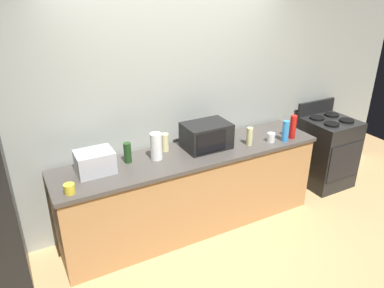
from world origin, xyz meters
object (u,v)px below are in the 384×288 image
object	(u,v)px
stove_range	(326,151)
bottle_hot_sauce	(293,127)
bottle_vinegar	(250,136)
mug_white	(271,137)
bottle_spray_cleaner	(286,131)
mug_yellow	(69,189)
paper_towel_roll	(156,146)
bottle_wine	(128,153)
microwave	(206,136)
toaster_oven	(95,162)
bottle_hand_soap	(165,142)

from	to	relation	value
stove_range	bottle_hot_sauce	distance (m)	1.03
bottle_vinegar	mug_white	size ratio (longest dim) A/B	1.96
bottle_spray_cleaner	mug_yellow	xyz separation A→B (m)	(-2.31, 0.01, -0.07)
paper_towel_roll	bottle_wine	distance (m)	0.28
stove_range	bottle_spray_cleaner	xyz separation A→B (m)	(-0.95, -0.21, 0.56)
stove_range	mug_yellow	xyz separation A→B (m)	(-3.26, -0.20, 0.48)
paper_towel_roll	bottle_hot_sauce	xyz separation A→B (m)	(1.54, -0.24, -0.00)
mug_yellow	paper_towel_roll	bearing A→B (deg)	15.64
bottle_hot_sauce	mug_yellow	distance (m)	2.43
microwave	paper_towel_roll	bearing A→B (deg)	179.78
toaster_oven	bottle_hot_sauce	xyz separation A→B (m)	(2.14, -0.25, 0.03)
bottle_hot_sauce	mug_yellow	bearing A→B (deg)	-179.73
stove_range	mug_yellow	size ratio (longest dim) A/B	11.72
microwave	bottle_vinegar	size ratio (longest dim) A/B	2.44
paper_towel_roll	bottle_hand_soap	world-z (taller)	paper_towel_roll
microwave	bottle_vinegar	bearing A→B (deg)	-20.00
bottle_spray_cleaner	bottle_hot_sauce	bearing A→B (deg)	10.74
paper_towel_roll	mug_yellow	bearing A→B (deg)	-164.36
bottle_hand_soap	mug_yellow	xyz separation A→B (m)	(-1.04, -0.37, -0.05)
microwave	bottle_hand_soap	xyz separation A→B (m)	(-0.42, 0.12, -0.04)
bottle_wine	mug_yellow	xyz separation A→B (m)	(-0.62, -0.31, -0.06)
bottle_vinegar	bottle_spray_cleaner	xyz separation A→B (m)	(0.41, -0.10, 0.02)
bottle_spray_cleaner	mug_white	xyz separation A→B (m)	(-0.15, 0.05, -0.07)
stove_range	paper_towel_roll	bearing A→B (deg)	178.79
paper_towel_roll	mug_yellow	xyz separation A→B (m)	(-0.89, -0.25, -0.09)
bottle_hot_sauce	bottle_spray_cleaner	world-z (taller)	bottle_hot_sauce
stove_range	bottle_spray_cleaner	bearing A→B (deg)	-167.50
toaster_oven	mug_yellow	xyz separation A→B (m)	(-0.29, -0.26, -0.06)
bottle_spray_cleaner	paper_towel_roll	bearing A→B (deg)	169.52
microwave	mug_white	distance (m)	0.73
stove_range	toaster_oven	world-z (taller)	toaster_oven
bottle_hot_sauce	bottle_hand_soap	distance (m)	1.43
bottle_hand_soap	bottle_wine	xyz separation A→B (m)	(-0.43, -0.06, 0.01)
bottle_vinegar	bottle_hot_sauce	distance (m)	0.54
microwave	bottle_vinegar	xyz separation A→B (m)	(0.44, -0.16, -0.04)
bottle_vinegar	bottle_hot_sauce	size ratio (longest dim) A/B	0.74
paper_towel_roll	bottle_vinegar	bearing A→B (deg)	-9.16
paper_towel_roll	bottle_hot_sauce	size ratio (longest dim) A/B	1.01
bottle_vinegar	bottle_wine	xyz separation A→B (m)	(-1.28, 0.23, 0.00)
bottle_hot_sauce	bottle_hand_soap	xyz separation A→B (m)	(-1.39, 0.36, -0.04)
stove_range	bottle_spray_cleaner	size ratio (longest dim) A/B	4.63
mug_yellow	bottle_hot_sauce	bearing A→B (deg)	0.27
bottle_hot_sauce	mug_white	bearing A→B (deg)	173.73
mug_yellow	mug_white	world-z (taller)	mug_white
bottle_wine	bottle_spray_cleaner	size ratio (longest dim) A/B	0.87
stove_range	bottle_hot_sauce	xyz separation A→B (m)	(-0.83, -0.19, 0.57)
bottle_vinegar	bottle_spray_cleaner	bearing A→B (deg)	-13.69
bottle_hot_sauce	bottle_spray_cleaner	size ratio (longest dim) A/B	1.14
bottle_vinegar	mug_yellow	world-z (taller)	bottle_vinegar
bottle_vinegar	bottle_hand_soap	xyz separation A→B (m)	(-0.86, 0.29, -0.00)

